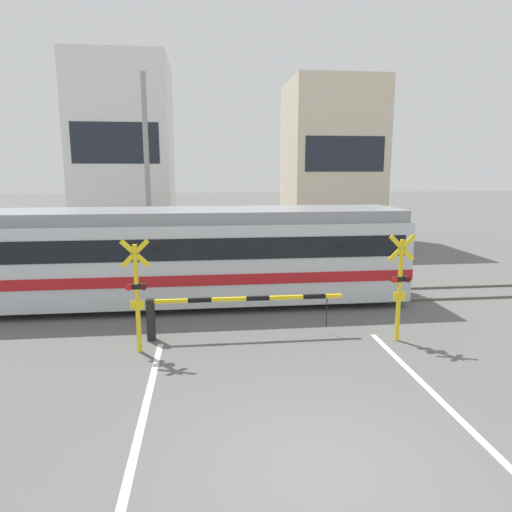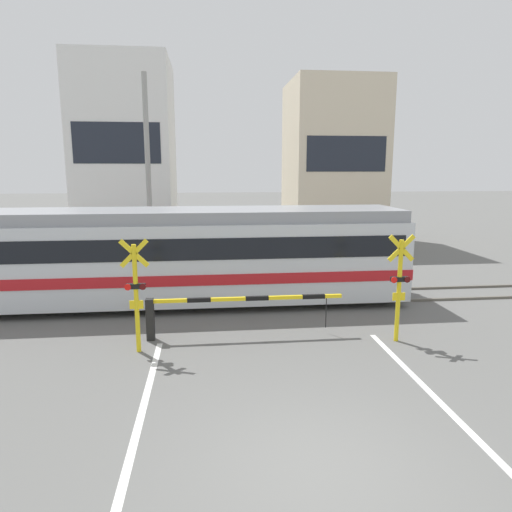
# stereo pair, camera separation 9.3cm
# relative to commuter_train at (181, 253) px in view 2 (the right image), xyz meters

# --- Properties ---
(ground_plane) EXTENTS (160.00, 160.00, 0.00)m
(ground_plane) POSITION_rel_commuter_train_xyz_m (2.38, -8.77, -1.63)
(ground_plane) COLOR #60605E
(rail_track_near) EXTENTS (50.00, 0.10, 0.08)m
(rail_track_near) POSITION_rel_commuter_train_xyz_m (2.38, -0.72, -1.59)
(rail_track_near) COLOR #5B564C
(rail_track_near) RESTS_ON ground_plane
(rail_track_far) EXTENTS (50.00, 0.10, 0.08)m
(rail_track_far) POSITION_rel_commuter_train_xyz_m (2.38, 0.72, -1.59)
(rail_track_far) COLOR #5B564C
(rail_track_far) RESTS_ON ground_plane
(road_stripe_left) EXTENTS (0.14, 9.19, 0.01)m
(road_stripe_left) POSITION_rel_commuter_train_xyz_m (-0.38, -8.18, -1.63)
(road_stripe_left) COLOR white
(road_stripe_left) RESTS_ON ground_plane
(road_stripe_right) EXTENTS (0.14, 9.19, 0.01)m
(road_stripe_right) POSITION_rel_commuter_train_xyz_m (5.13, -8.18, -1.63)
(road_stripe_right) COLOR white
(road_stripe_right) RESTS_ON ground_plane
(commuter_train) EXTENTS (14.29, 3.02, 3.05)m
(commuter_train) POSITION_rel_commuter_train_xyz_m (0.00, 0.00, 0.00)
(commuter_train) COLOR silver
(commuter_train) RESTS_ON ground_plane
(crossing_barrier_near) EXTENTS (5.07, 0.20, 1.08)m
(crossing_barrier_near) POSITION_rel_commuter_train_xyz_m (0.87, -3.28, -0.82)
(crossing_barrier_near) COLOR black
(crossing_barrier_near) RESTS_ON ground_plane
(crossing_barrier_far) EXTENTS (5.07, 0.20, 1.08)m
(crossing_barrier_far) POSITION_rel_commuter_train_xyz_m (3.89, 2.94, -0.82)
(crossing_barrier_far) COLOR black
(crossing_barrier_far) RESTS_ON ground_plane
(crossing_signal_left) EXTENTS (0.68, 0.15, 2.73)m
(crossing_signal_left) POSITION_rel_commuter_train_xyz_m (-0.83, -4.03, -0.14)
(crossing_signal_left) COLOR yellow
(crossing_signal_left) RESTS_ON ground_plane
(crossing_signal_right) EXTENTS (0.68, 0.15, 2.73)m
(crossing_signal_right) POSITION_rel_commuter_train_xyz_m (5.58, -4.03, -0.14)
(crossing_signal_right) COLOR yellow
(crossing_signal_right) RESTS_ON ground_plane
(pedestrian) EXTENTS (0.38, 0.22, 1.67)m
(pedestrian) POSITION_rel_commuter_train_xyz_m (1.99, 6.25, -0.67)
(pedestrian) COLOR #33384C
(pedestrian) RESTS_ON ground_plane
(building_left_of_street) EXTENTS (5.15, 5.50, 10.16)m
(building_left_of_street) POSITION_rel_commuter_train_xyz_m (-3.55, 12.24, 3.45)
(building_left_of_street) COLOR white
(building_left_of_street) RESTS_ON ground_plane
(building_right_of_street) EXTENTS (5.13, 5.50, 9.26)m
(building_right_of_street) POSITION_rel_commuter_train_xyz_m (8.30, 12.24, 2.99)
(building_right_of_street) COLOR beige
(building_right_of_street) RESTS_ON ground_plane
(utility_pole_streetside) EXTENTS (0.22, 0.22, 8.21)m
(utility_pole_streetside) POSITION_rel_commuter_train_xyz_m (-1.58, 5.44, 2.47)
(utility_pole_streetside) COLOR gray
(utility_pole_streetside) RESTS_ON ground_plane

